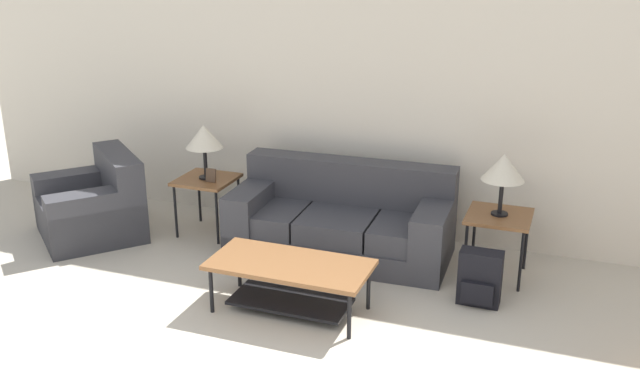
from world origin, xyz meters
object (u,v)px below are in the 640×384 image
coffee_table (290,275)px  table_lamp_right (503,168)px  side_table_left (207,184)px  backpack (480,279)px  couch (342,223)px  armchair (94,207)px  table_lamp_left (204,137)px  side_table_right (499,221)px

coffee_table → table_lamp_right: bearing=40.1°
coffee_table → side_table_left: (-1.38, 1.19, 0.20)m
coffee_table → backpack: bearing=25.0°
couch → armchair: 2.45m
table_lamp_right → table_lamp_left: bearing=180.0°
couch → table_lamp_right: (1.39, 0.00, 0.68)m
table_lamp_left → backpack: (2.73, -0.56, -0.76)m
side_table_right → coffee_table: bearing=-139.9°
side_table_right → table_lamp_left: 2.82m
coffee_table → side_table_right: size_ratio=2.20×
side_table_right → table_lamp_right: bearing=-116.6°
table_lamp_right → coffee_table: bearing=-139.9°
backpack → coffee_table: bearing=-155.0°
side_table_right → table_lamp_left: bearing=-180.0°
couch → table_lamp_left: (-1.39, 0.00, 0.68)m
backpack → armchair: bearing=178.2°
coffee_table → couch: bearing=89.3°
side_table_left → side_table_right: 2.79m
table_lamp_left → armchair: bearing=-156.7°
side_table_right → table_lamp_left: table_lamp_left is taller
side_table_left → armchair: bearing=-156.7°
couch → side_table_left: (-1.39, 0.00, 0.21)m
coffee_table → side_table_right: (1.41, 1.19, 0.20)m
coffee_table → table_lamp_left: size_ratio=2.35×
table_lamp_left → table_lamp_right: size_ratio=1.00×
coffee_table → side_table_left: 1.83m
coffee_table → table_lamp_left: table_lamp_left is taller
armchair → backpack: armchair is taller
couch → table_lamp_right: bearing=0.2°
armchair → coffee_table: size_ratio=1.07×
couch → table_lamp_right: 1.55m
side_table_right → side_table_left: bearing=180.0°
backpack → couch: bearing=157.6°
table_lamp_left → side_table_right: bearing=0.0°
armchair → side_table_right: (3.80, 0.44, 0.22)m
coffee_table → table_lamp_right: size_ratio=2.35×
armchair → table_lamp_left: (1.02, 0.44, 0.69)m
side_table_right → backpack: side_table_right is taller
armchair → couch: bearing=10.2°
table_lamp_left → table_lamp_right: 2.79m
armchair → side_table_left: bearing=23.3°
couch → side_table_right: bearing=0.2°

